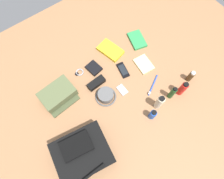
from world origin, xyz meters
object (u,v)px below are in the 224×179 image
backpack (82,153)px  media_player (122,90)px  toothbrush (152,86)px  notepad (144,64)px  cologne_bottle (191,76)px  lotion_bottle (159,102)px  deodorant_spray (153,115)px  sunglasses_case (96,83)px  toiletry_pouch (58,95)px  travel_guidebook (110,50)px  wristwatch (79,72)px  shampoo_bottle (172,93)px  cell_phone (123,70)px  paperback_novel (137,40)px  sunscreen_spray (182,89)px  bucket_hat (106,96)px  wallet (94,68)px

backpack → media_player: 0.53m
toothbrush → notepad: bearing=-110.5°
cologne_bottle → lotion_bottle: lotion_bottle is taller
lotion_bottle → deodorant_spray: 0.10m
sunglasses_case → deodorant_spray: bearing=108.4°
backpack → toothbrush: bearing=-171.9°
toiletry_pouch → lotion_bottle: 0.72m
travel_guidebook → wristwatch: bearing=2.8°
toiletry_pouch → toothbrush: 0.70m
toiletry_pouch → shampoo_bottle: size_ratio=1.70×
wristwatch → toiletry_pouch: bearing=18.7°
media_player → sunglasses_case: sunglasses_case is taller
toiletry_pouch → backpack: bearing=80.4°
travel_guidebook → cell_phone: size_ratio=1.56×
lotion_bottle → deodorant_spray: size_ratio=1.48×
lotion_bottle → paperback_novel: (-0.25, -0.53, -0.07)m
travel_guidebook → toothbrush: bearing=99.0°
sunglasses_case → shampoo_bottle: bearing=130.4°
sunscreen_spray → travel_guidebook: bearing=-71.5°
bucket_hat → deodorant_spray: size_ratio=1.39×
cologne_bottle → wristwatch: bearing=-40.3°
sunscreen_spray → media_player: size_ratio=1.83×
wristwatch → sunglasses_case: size_ratio=0.51×
cologne_bottle → sunscreen_spray: 0.14m
backpack → deodorant_spray: bearing=172.1°
backpack → media_player: size_ratio=4.45×
wallet → deodorant_spray: bearing=92.4°
cell_phone → shampoo_bottle: bearing=111.1°
bucket_hat → notepad: (-0.40, -0.04, -0.02)m
wallet → lotion_bottle: bearing=101.6°
toiletry_pouch → sunglasses_case: size_ratio=1.82×
shampoo_bottle → lotion_bottle: 0.12m
cologne_bottle → wallet: (0.53, -0.51, -0.04)m
bucket_hat → shampoo_bottle: size_ratio=1.04×
toiletry_pouch → travel_guidebook: bearing=-170.3°
paperback_novel → toothbrush: toothbrush is taller
paperback_novel → wallet: wallet is taller
deodorant_spray → paperback_novel: size_ratio=0.56×
paperback_novel → travel_guidebook: (0.24, -0.05, 0.00)m
cologne_bottle → cell_phone: (0.36, -0.36, -0.05)m
paperback_novel → wristwatch: (0.55, -0.03, -0.00)m
sunscreen_spray → media_player: bearing=-39.0°
cell_phone → sunscreen_spray: bearing=119.6°
bucket_hat → travel_guidebook: (-0.26, -0.30, -0.01)m
travel_guidebook → toothbrush: 0.45m
bucket_hat → sunglasses_case: (-0.00, -0.13, -0.01)m
cologne_bottle → deodorant_spray: size_ratio=0.99×
shampoo_bottle → media_player: shampoo_bottle is taller
wallet → sunglasses_case: (0.06, 0.12, 0.01)m
shampoo_bottle → sunglasses_case: shampoo_bottle is taller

